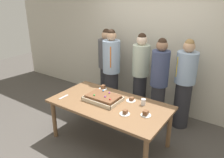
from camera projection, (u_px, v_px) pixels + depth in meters
ground_plane at (110, 141)px, 3.83m from camera, size 12.00×12.00×0.00m
interior_back_panel at (155, 38)px, 4.50m from camera, size 8.00×0.12×3.00m
party_table at (110, 107)px, 3.59m from camera, size 1.88×1.00×0.72m
sheet_cake at (103, 98)px, 3.63m from camera, size 0.58×0.40×0.11m
plated_slice_near_left at (146, 114)px, 3.20m from camera, size 0.15×0.15×0.08m
plated_slice_near_right at (125, 113)px, 3.24m from camera, size 0.15×0.15×0.07m
plated_slice_far_left at (131, 100)px, 3.62m from camera, size 0.15×0.15×0.06m
plated_slice_far_right at (103, 88)px, 4.05m from camera, size 0.15×0.15×0.08m
drink_cup_nearest at (143, 102)px, 3.49m from camera, size 0.07×0.07×0.10m
cake_server_utensil at (64, 97)px, 3.76m from camera, size 0.03×0.20×0.01m
person_serving_front at (140, 74)px, 4.42m from camera, size 0.33×0.33×1.65m
person_green_shirt_behind at (111, 71)px, 4.49m from camera, size 0.34×0.34×1.71m
person_striped_tie_right at (159, 82)px, 3.98m from camera, size 0.31×0.31×1.66m
person_far_right_suit at (107, 66)px, 4.92m from camera, size 0.35×0.35×1.65m
person_left_edge_reaching at (184, 84)px, 3.96m from camera, size 0.36×0.36×1.65m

